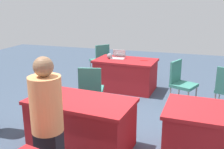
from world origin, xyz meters
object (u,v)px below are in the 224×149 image
Objects in this scene: table_foreground at (126,75)px; yarn_ball at (110,56)px; person_attendee_browsing at (47,121)px; scissors_red at (144,60)px; chair_near_front at (181,81)px; chair_tucked_right at (100,59)px; laptop_silver at (118,57)px; table_mid_left at (81,123)px; table_back_left at (223,138)px; chair_by_pillar at (91,87)px.

table_foreground is 0.60m from yarn_ball.
person_attendee_browsing reaches higher than scissors_red.
scissors_red is (-0.85, -0.05, -0.06)m from yarn_ball.
chair_tucked_right is at bearing -101.25° from chair_near_front.
chair_near_front is 5.30× the size of scissors_red.
chair_near_front is 2.93× the size of laptop_silver.
chair_tucked_right is 1.09m from laptop_silver.
scissors_red is (-1.40, 0.78, 0.21)m from chair_tucked_right.
person_attendee_browsing is 4.84× the size of laptop_silver.
table_mid_left is 1.11m from person_attendee_browsing.
chair_near_front is 7.09× the size of yarn_ball.
table_back_left is at bearing 114.11° from scissors_red.
table_mid_left is (-0.07, 2.75, -0.00)m from table_foreground.
chair_tucked_right is 5.25× the size of scissors_red.
chair_by_pillar is (2.26, -0.92, 0.17)m from table_back_left.
person_attendee_browsing is 3.76m from yarn_ball.
laptop_silver reaches higher than yarn_ball.
chair_near_front is at bearing -81.72° from chair_tucked_right.
person_attendee_browsing reaches higher than table_mid_left.
person_attendee_browsing is at bearing 32.14° from table_back_left.
table_mid_left is 1.66× the size of chair_by_pillar.
yarn_ball is (0.48, -2.74, 0.44)m from table_mid_left.
chair_near_front is 0.60× the size of person_attendee_browsing.
chair_tucked_right is at bearing 92.08° from chair_by_pillar.
chair_by_pillar is 7.06× the size of yarn_ball.
table_mid_left is at bearing -89.07° from chair_by_pillar.
person_attendee_browsing reaches higher than yarn_ball.
table_foreground is 8.30× the size of scissors_red.
table_foreground is at bearing 67.47° from chair_by_pillar.
laptop_silver reaches higher than scissors_red.
person_attendee_browsing reaches higher than chair_by_pillar.
table_back_left is 3.55m from yarn_ball.
table_back_left is 1.66× the size of chair_by_pillar.
scissors_red is at bearing -97.47° from table_mid_left.
yarn_ball is at bearing -80.05° from table_mid_left.
chair_tucked_right is 1.04m from yarn_ball.
laptop_silver reaches higher than table_back_left.
chair_by_pillar is (-0.73, 2.46, 0.01)m from chair_tucked_right.
chair_by_pillar reaches higher than yarn_ball.
laptop_silver is (0.29, -2.83, 0.41)m from table_mid_left.
chair_by_pillar reaches higher than chair_tucked_right.
table_back_left is 2.28m from person_attendee_browsing.
scissors_red is at bearing -176.41° from yarn_ball.
table_back_left is at bearing -147.53° from person_attendee_browsing.
table_mid_left is 1.96m from table_back_left.
laptop_silver is at bearing -84.27° from person_attendee_browsing.
chair_near_front reaches higher than table_back_left.
chair_tucked_right is at bearing -46.55° from laptop_silver.
chair_by_pillar reaches higher than table_foreground.
chair_by_pillar is at bearing -22.10° from table_back_left.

